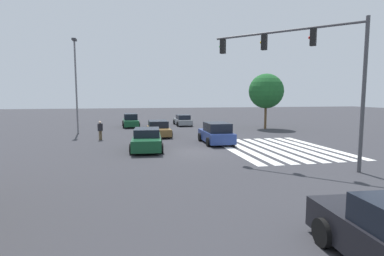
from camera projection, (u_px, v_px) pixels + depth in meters
ground_plane at (192, 152)px, 19.77m from camera, size 143.66×143.66×0.00m
crosswalk_markings at (278, 148)px, 20.99m from camera, size 9.60×7.25×0.01m
traffic_signal_mast at (306, 61)px, 15.32m from camera, size 5.69×5.69×7.33m
car_1 at (147, 140)px, 20.38m from camera, size 4.70×2.38×1.46m
car_2 at (131, 121)px, 35.58m from camera, size 4.57×2.09×1.56m
car_3 at (216, 134)px, 23.11m from camera, size 4.28×2.14×1.63m
car_4 at (158, 129)px, 27.68m from camera, size 4.76×2.16×1.38m
car_5 at (183, 120)px, 37.37m from camera, size 4.52×1.97×1.32m
pedestrian at (100, 130)px, 24.86m from camera, size 0.41×0.41×1.59m
street_light_pole_b at (76, 78)px, 28.71m from camera, size 0.80×0.36×9.07m
tree_corner_a at (266, 91)px, 33.13m from camera, size 3.84×3.84×6.12m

